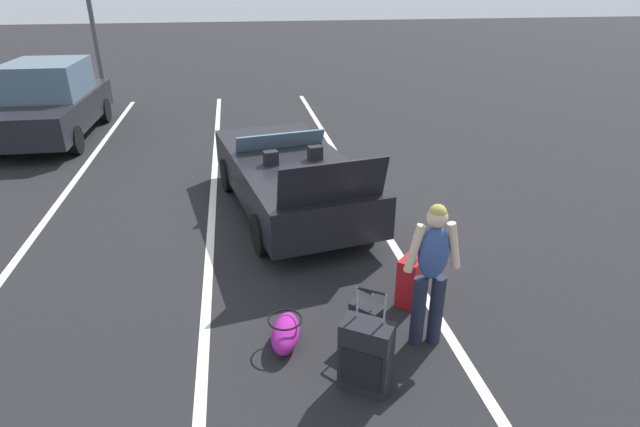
# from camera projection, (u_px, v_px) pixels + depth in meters

# --- Properties ---
(ground_plane) EXTENTS (80.00, 80.00, 0.00)m
(ground_plane) POSITION_uv_depth(u_px,v_px,m) (291.00, 210.00, 8.70)
(ground_plane) COLOR black
(lot_line_near) EXTENTS (18.00, 0.12, 0.01)m
(lot_line_near) POSITION_uv_depth(u_px,v_px,m) (368.00, 205.00, 8.91)
(lot_line_near) COLOR silver
(lot_line_near) RESTS_ON ground_plane
(lot_line_mid) EXTENTS (18.00, 0.12, 0.01)m
(lot_line_mid) POSITION_uv_depth(u_px,v_px,m) (212.00, 216.00, 8.50)
(lot_line_mid) COLOR silver
(lot_line_mid) RESTS_ON ground_plane
(lot_line_far) EXTENTS (18.00, 0.12, 0.01)m
(lot_line_far) POSITION_uv_depth(u_px,v_px,m) (40.00, 227.00, 8.10)
(lot_line_far) COLOR silver
(lot_line_far) RESTS_ON ground_plane
(convertible_car) EXTENTS (4.39, 2.49, 1.53)m
(convertible_car) POSITION_uv_depth(u_px,v_px,m) (287.00, 174.00, 8.62)
(convertible_car) COLOR black
(convertible_car) RESTS_ON ground_plane
(suitcase_large_black) EXTENTS (0.50, 0.56, 1.07)m
(suitcase_large_black) POSITION_uv_depth(u_px,v_px,m) (366.00, 356.00, 4.82)
(suitcase_large_black) COLOR black
(suitcase_large_black) RESTS_ON ground_plane
(suitcase_medium_bright) EXTENTS (0.45, 0.45, 0.85)m
(suitcase_medium_bright) POSITION_uv_depth(u_px,v_px,m) (412.00, 280.00, 6.13)
(suitcase_medium_bright) COLOR red
(suitcase_medium_bright) RESTS_ON ground_plane
(suitcase_small_carryon) EXTENTS (0.39, 0.37, 0.72)m
(suitcase_small_carryon) POSITION_uv_depth(u_px,v_px,m) (366.00, 324.00, 5.46)
(suitcase_small_carryon) COLOR black
(suitcase_small_carryon) RESTS_ON ground_plane
(duffel_bag) EXTENTS (0.69, 0.45, 0.34)m
(duffel_bag) POSITION_uv_depth(u_px,v_px,m) (285.00, 333.00, 5.47)
(duffel_bag) COLOR #991E8C
(duffel_bag) RESTS_ON ground_plane
(traveler_person) EXTENTS (0.22, 0.60, 1.65)m
(traveler_person) POSITION_uv_depth(u_px,v_px,m) (432.00, 269.00, 5.18)
(traveler_person) COLOR #1E2338
(traveler_person) RESTS_ON ground_plane
(parked_sedan_near) EXTENTS (4.53, 1.94, 1.82)m
(parked_sedan_near) POSITION_uv_depth(u_px,v_px,m) (51.00, 102.00, 12.23)
(parked_sedan_near) COLOR black
(parked_sedan_near) RESTS_ON ground_plane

